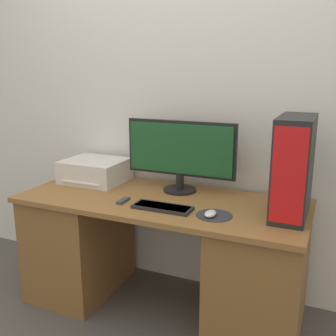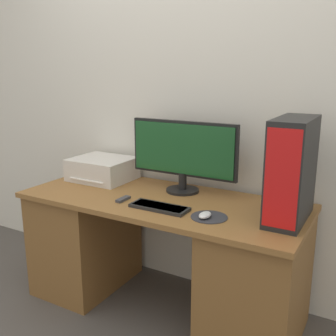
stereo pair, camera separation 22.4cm
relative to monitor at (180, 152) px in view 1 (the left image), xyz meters
name	(u,v)px [view 1 (the left image)]	position (x,y,z in m)	size (l,w,h in m)	color
wall_back	(187,86)	(-0.05, 0.22, 0.38)	(6.40, 0.05, 2.70)	silver
desk	(161,253)	(-0.05, -0.19, -0.59)	(1.68, 0.70, 0.72)	brown
monitor	(180,152)	(0.00, 0.00, 0.00)	(0.70, 0.20, 0.44)	black
keyboard	(162,207)	(0.04, -0.34, -0.24)	(0.33, 0.12, 0.02)	black
mousepad	(214,215)	(0.32, -0.33, -0.25)	(0.19, 0.19, 0.00)	#2D2D33
mouse	(210,214)	(0.31, -0.35, -0.23)	(0.06, 0.09, 0.03)	silver
computer_tower	(293,167)	(0.68, -0.16, 0.01)	(0.17, 0.41, 0.51)	black
printer	(95,171)	(-0.61, -0.03, -0.18)	(0.40, 0.35, 0.15)	beige
remote_control	(123,201)	(-0.22, -0.33, -0.24)	(0.04, 0.11, 0.02)	#38383D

